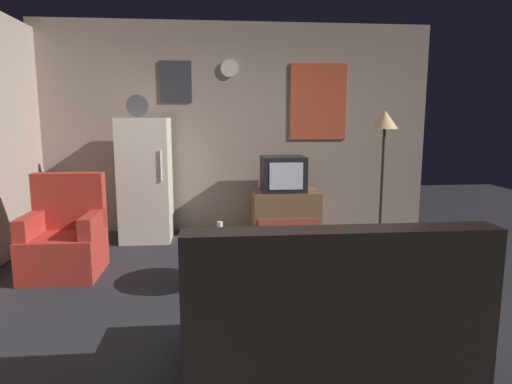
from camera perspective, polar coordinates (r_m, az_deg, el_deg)
name	(u,v)px	position (r m, az deg, el deg)	size (l,w,h in m)	color
ground_plane	(252,296)	(3.89, -0.46, -13.20)	(12.00, 12.00, 0.00)	#232328
wall_with_art	(237,128)	(6.04, -2.49, 8.17)	(5.20, 0.12, 2.72)	gray
fridge	(146,179)	(5.64, -13.90, 1.58)	(0.60, 0.62, 1.77)	silver
tv_stand	(286,213)	(5.76, 3.80, -2.70)	(0.84, 0.53, 0.58)	brown
crt_tv	(283,174)	(5.67, 3.48, 2.35)	(0.54, 0.51, 0.44)	black
standing_lamp	(384,130)	(5.63, 16.07, 7.64)	(0.32, 0.32, 1.59)	#332D28
coffee_table	(226,262)	(4.04, -3.84, -8.97)	(0.72, 0.72, 0.45)	brown
wine_glass	(220,230)	(3.96, -4.64, -4.86)	(0.05, 0.05, 0.15)	silver
mug_ceramic_white	(232,234)	(3.95, -3.07, -5.32)	(0.08, 0.08, 0.09)	silver
remote_control	(223,234)	(4.07, -4.22, -5.39)	(0.15, 0.04, 0.02)	black
armchair	(65,239)	(4.72, -23.17, -5.54)	(0.68, 0.68, 0.96)	#A52D23
couch	(329,319)	(2.80, 9.30, -15.67)	(1.70, 0.80, 0.92)	black
book_stack	(338,231)	(5.82, 10.43, -4.94)	(0.20, 0.17, 0.14)	gray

